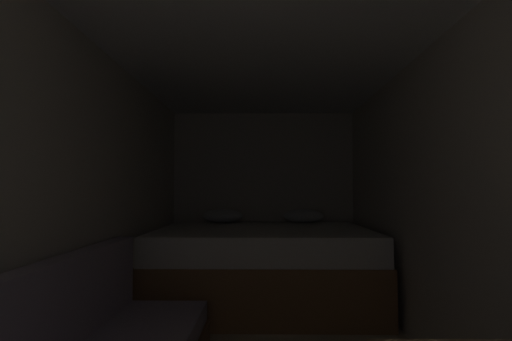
% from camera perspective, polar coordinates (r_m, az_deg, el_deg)
% --- Properties ---
extents(wall_back, '(2.37, 0.05, 2.14)m').
position_cam_1_polar(wall_back, '(5.33, 0.98, -3.63)').
color(wall_back, beige).
rests_on(wall_back, ground).
extents(wall_left, '(0.05, 5.58, 2.14)m').
position_cam_1_polar(wall_left, '(2.77, -23.82, -4.18)').
color(wall_left, beige).
rests_on(wall_left, ground).
extents(wall_right, '(0.05, 5.58, 2.14)m').
position_cam_1_polar(wall_right, '(2.77, 25.88, -4.13)').
color(wall_right, beige).
rests_on(wall_right, ground).
extents(ceiling_slab, '(2.37, 5.58, 0.05)m').
position_cam_1_polar(ceiling_slab, '(2.71, 1.03, 19.24)').
color(ceiling_slab, white).
rests_on(ceiling_slab, wall_left).
extents(bed, '(2.15, 1.85, 0.93)m').
position_cam_1_polar(bed, '(4.41, 1.01, -12.73)').
color(bed, olive).
rests_on(bed, ground).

